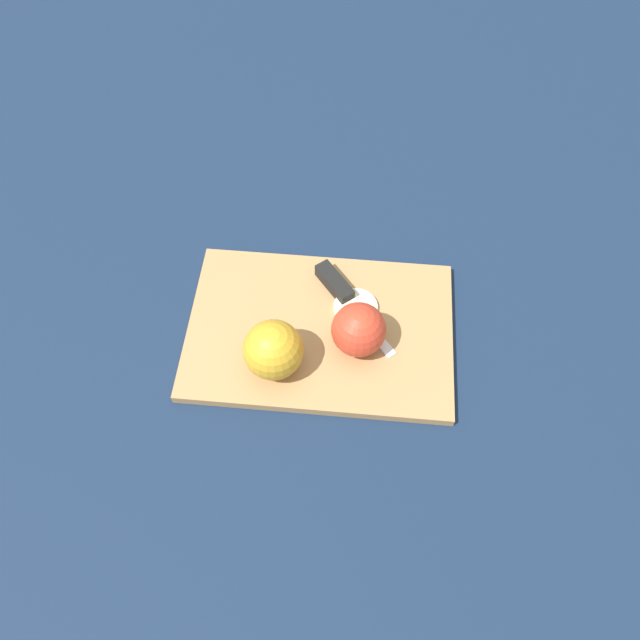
# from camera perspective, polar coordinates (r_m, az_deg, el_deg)

# --- Properties ---
(ground_plane) EXTENTS (4.00, 4.00, 0.00)m
(ground_plane) POSITION_cam_1_polar(r_m,az_deg,el_deg) (0.87, 0.00, -1.20)
(ground_plane) COLOR #14233D
(cutting_board) EXTENTS (0.38, 0.27, 0.01)m
(cutting_board) POSITION_cam_1_polar(r_m,az_deg,el_deg) (0.87, 0.00, -0.96)
(cutting_board) COLOR #A37A4C
(cutting_board) RESTS_ON ground_plane
(apple_half_left) EXTENTS (0.08, 0.08, 0.08)m
(apple_half_left) POSITION_cam_1_polar(r_m,az_deg,el_deg) (0.80, -4.27, -2.74)
(apple_half_left) COLOR gold
(apple_half_left) RESTS_ON cutting_board
(apple_half_right) EXTENTS (0.07, 0.07, 0.07)m
(apple_half_right) POSITION_cam_1_polar(r_m,az_deg,el_deg) (0.82, 3.54, -0.90)
(apple_half_right) COLOR red
(apple_half_right) RESTS_ON cutting_board
(knife) EXTENTS (0.13, 0.14, 0.02)m
(knife) POSITION_cam_1_polar(r_m,az_deg,el_deg) (0.89, 1.70, 2.94)
(knife) COLOR silver
(knife) RESTS_ON cutting_board
(apple_slice) EXTENTS (0.06, 0.06, 0.01)m
(apple_slice) POSITION_cam_1_polar(r_m,az_deg,el_deg) (0.88, 3.27, 1.17)
(apple_slice) COLOR beige
(apple_slice) RESTS_ON cutting_board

